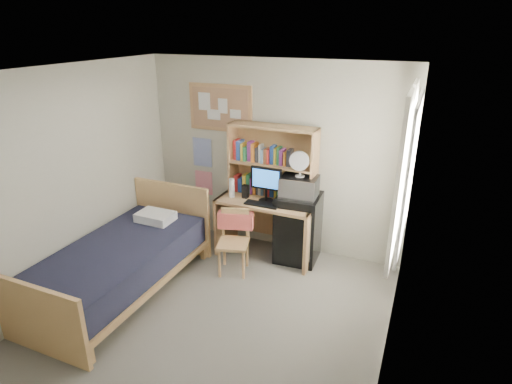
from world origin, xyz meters
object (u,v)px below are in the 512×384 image
at_px(speaker_right, 288,199).
at_px(microwave, 299,186).
at_px(desk, 267,227).
at_px(monitor, 266,186).
at_px(desk_chair, 233,243).
at_px(bed, 120,269).
at_px(mini_fridge, 298,227).
at_px(speaker_left, 245,192).
at_px(desk_fan, 300,165).
at_px(bulletin_board, 220,108).

height_order(speaker_right, microwave, microwave).
relative_size(desk, monitor, 2.94).
distance_m(desk_chair, bed, 1.39).
bearing_deg(speaker_right, mini_fridge, 46.79).
height_order(desk, mini_fridge, mini_fridge).
height_order(speaker_left, desk_fan, desk_fan).
relative_size(desk, microwave, 2.86).
distance_m(bulletin_board, monitor, 1.27).
height_order(bulletin_board, mini_fridge, bulletin_board).
xyz_separation_m(mini_fridge, bed, (-1.70, -1.56, -0.16)).
bearing_deg(monitor, speaker_right, 0.00).
height_order(bulletin_board, monitor, bulletin_board).
bearing_deg(speaker_right, microwave, 41.46).
relative_size(mini_fridge, monitor, 2.08).
xyz_separation_m(desk, microwave, (0.42, 0.04, 0.65)).
bearing_deg(desk, speaker_left, -168.69).
xyz_separation_m(bulletin_board, speaker_right, (1.13, -0.40, -1.02)).
height_order(mini_fridge, desk_fan, desk_fan).
distance_m(desk_chair, speaker_left, 0.73).
xyz_separation_m(bulletin_board, monitor, (0.83, -0.39, -0.88)).
xyz_separation_m(mini_fridge, desk_fan, (0.00, -0.02, 0.88)).
xyz_separation_m(bulletin_board, speaker_left, (0.53, -0.38, -1.01)).
bearing_deg(microwave, desk_chair, -138.90).
xyz_separation_m(monitor, desk_fan, (0.42, 0.10, 0.30)).
relative_size(monitor, speaker_left, 2.47).
bearing_deg(speaker_left, monitor, 0.00).
bearing_deg(desk_chair, microwave, 28.79).
height_order(bulletin_board, desk, bulletin_board).
relative_size(desk, bed, 0.59).
bearing_deg(desk_chair, desk, 53.39).
relative_size(bed, desk_fan, 7.21).
relative_size(bed, monitor, 4.98).
height_order(desk, bed, desk).
bearing_deg(desk_fan, bulletin_board, 164.12).
height_order(mini_fridge, speaker_left, speaker_left).
relative_size(speaker_left, speaker_right, 1.10).
relative_size(bed, microwave, 4.83).
bearing_deg(bulletin_board, desk, -21.69).
bearing_deg(desk, bulletin_board, 159.56).
distance_m(bulletin_board, microwave, 1.55).
bearing_deg(microwave, speaker_left, -175.56).
height_order(bed, speaker_right, speaker_right).
xyz_separation_m(bulletin_board, bed, (-0.45, -1.83, -1.62)).
distance_m(desk, mini_fridge, 0.43).
distance_m(monitor, speaker_right, 0.33).
relative_size(speaker_right, desk_fan, 0.53).
xyz_separation_m(bulletin_board, desk, (0.83, -0.33, -1.51)).
height_order(bulletin_board, desk_fan, bulletin_board).
distance_m(bulletin_board, bed, 2.48).
distance_m(monitor, desk_fan, 0.53).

